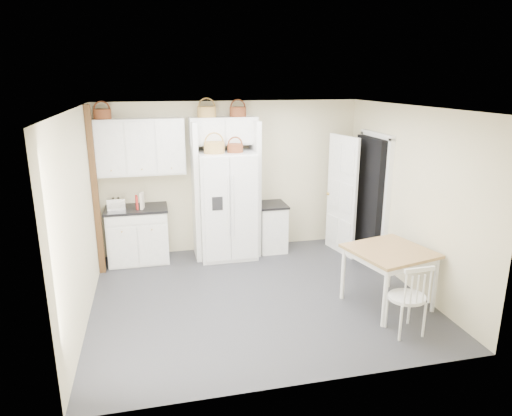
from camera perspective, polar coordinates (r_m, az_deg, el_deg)
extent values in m
plane|color=#37373B|center=(6.57, 0.15, -10.88)|extent=(4.50, 4.50, 0.00)
plane|color=white|center=(5.87, 0.17, 12.40)|extent=(4.50, 4.50, 0.00)
plane|color=beige|center=(8.00, -3.11, 3.90)|extent=(4.50, 0.00, 4.50)
plane|color=beige|center=(6.01, -21.20, -1.21)|extent=(0.00, 4.00, 4.00)
plane|color=beige|center=(6.94, 18.56, 1.24)|extent=(0.00, 4.00, 4.00)
cube|color=white|center=(7.70, -3.68, 0.38)|extent=(0.93, 0.75, 1.81)
cube|color=silver|center=(7.83, -14.52, -3.36)|extent=(0.96, 0.61, 0.89)
cube|color=silver|center=(8.09, 1.94, -2.51)|extent=(0.46, 0.55, 0.81)
cube|color=olive|center=(6.40, 16.15, -8.34)|extent=(1.15, 1.15, 0.80)
cube|color=silver|center=(5.79, 18.34, -10.54)|extent=(0.47, 0.43, 0.92)
cube|color=black|center=(7.69, -14.75, -0.09)|extent=(1.00, 0.65, 0.04)
cube|color=black|center=(7.96, 1.96, 0.39)|extent=(0.50, 0.59, 0.04)
cube|color=silver|center=(7.61, -17.08, 0.47)|extent=(0.29, 0.18, 0.19)
cube|color=#B2211C|center=(7.58, -14.68, 0.69)|extent=(0.05, 0.15, 0.21)
cube|color=beige|center=(7.57, -14.07, 0.90)|extent=(0.07, 0.18, 0.26)
cylinder|color=brown|center=(7.59, -18.67, 11.06)|extent=(0.27, 0.27, 0.15)
cylinder|color=brown|center=(7.61, -6.17, 11.87)|extent=(0.31, 0.31, 0.17)
cylinder|color=brown|center=(7.69, -2.28, 11.93)|extent=(0.28, 0.28, 0.16)
cylinder|color=brown|center=(7.37, -5.24, 7.54)|extent=(0.34, 0.34, 0.18)
cylinder|color=brown|center=(7.43, -2.62, 7.48)|extent=(0.26, 0.26, 0.14)
cube|color=silver|center=(7.61, -14.23, 7.42)|extent=(1.40, 0.34, 0.90)
cube|color=silver|center=(7.68, -4.10, 9.62)|extent=(1.12, 0.34, 0.45)
cube|color=silver|center=(7.66, -7.58, 2.09)|extent=(0.08, 0.60, 2.30)
cube|color=silver|center=(7.81, -0.11, 2.51)|extent=(0.08, 0.60, 2.30)
cube|color=#412911|center=(7.30, -19.45, 1.85)|extent=(0.09, 0.09, 2.60)
cube|color=black|center=(7.81, 14.06, 1.07)|extent=(0.18, 0.85, 2.05)
cube|color=white|center=(7.95, 10.66, 1.54)|extent=(0.21, 0.79, 2.05)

